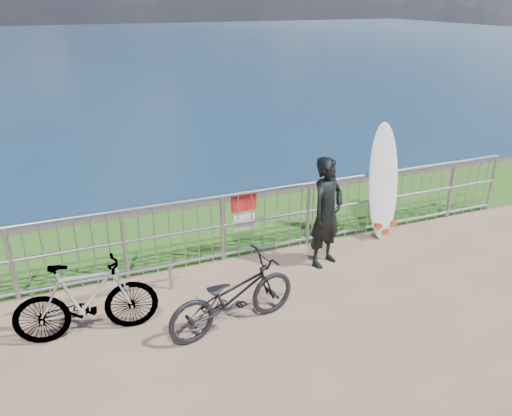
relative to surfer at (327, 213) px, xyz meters
name	(u,v)px	position (x,y,z in m)	size (l,w,h in m)	color
grass_strip	(230,227)	(-0.95, 1.78, -0.86)	(120.00, 120.00, 0.00)	#265A18
railing	(253,222)	(-0.94, 0.68, -0.29)	(10.06, 0.10, 1.13)	#919399
surfer	(327,213)	(0.00, 0.00, 0.00)	(0.63, 0.42, 1.74)	black
surfboard	(383,186)	(1.38, 0.52, 0.05)	(0.61, 0.56, 2.00)	white
bicycle_near	(233,295)	(-1.88, -1.02, -0.41)	(0.61, 1.76, 0.93)	black
bicycle_far	(86,299)	(-3.59, -0.51, -0.35)	(0.48, 1.72, 1.03)	black
bike_rack	(104,281)	(-3.32, 0.15, -0.52)	(2.01, 0.05, 0.42)	#919399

